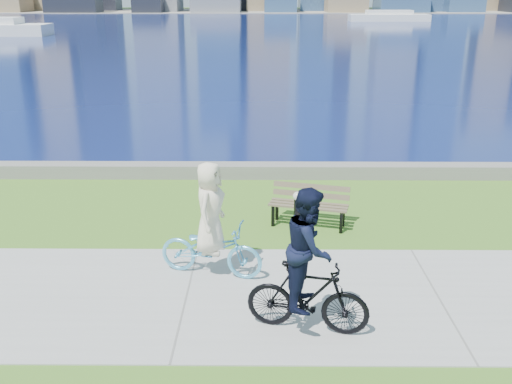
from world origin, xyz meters
TOP-DOWN VIEW (x-y plane):
  - ground at (0.00, 0.00)m, footprint 320.00×320.00m
  - concrete_path at (0.00, 0.00)m, footprint 80.00×3.50m
  - seawall at (0.00, 6.20)m, footprint 90.00×0.50m
  - bay_water at (0.00, 72.00)m, footprint 320.00×131.00m
  - far_shore at (0.00, 130.00)m, footprint 320.00×30.00m
  - ferry_far at (17.12, 85.05)m, footprint 12.31×3.52m
  - park_bench at (-1.82, 3.01)m, footprint 1.69×0.94m
  - bollard_lamp at (-2.14, 2.03)m, footprint 0.17×0.17m
  - cyclist_woman at (-3.66, 0.77)m, footprint 1.05×1.89m
  - cyclist_man at (-2.16, -0.92)m, footprint 0.87×1.81m

SIDE VIEW (x-z plane):
  - ground at x=0.00m, z-range 0.00..0.00m
  - bay_water at x=0.00m, z-range 0.00..0.01m
  - concrete_path at x=0.00m, z-range 0.00..0.02m
  - far_shore at x=0.00m, z-range 0.00..0.12m
  - seawall at x=0.00m, z-range 0.00..0.35m
  - park_bench at x=-1.82m, z-range 0.09..0.92m
  - bollard_lamp at x=-2.14m, z-range 0.08..1.15m
  - ferry_far at x=17.12m, z-range -0.14..1.53m
  - cyclist_woman at x=-3.66m, z-range -0.24..1.75m
  - cyclist_man at x=-2.16m, z-range -0.15..1.99m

